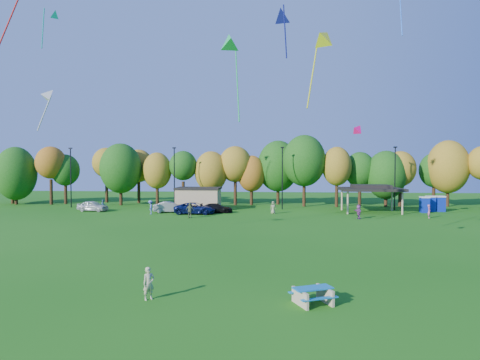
# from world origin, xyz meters

# --- Properties ---
(ground) EXTENTS (160.00, 160.00, 0.00)m
(ground) POSITION_xyz_m (0.00, 0.00, 0.00)
(ground) COLOR #19600F
(ground) RESTS_ON ground
(tree_line) EXTENTS (93.57, 10.55, 11.15)m
(tree_line) POSITION_xyz_m (-1.03, 45.51, 5.91)
(tree_line) COLOR black
(tree_line) RESTS_ON ground
(lamp_posts) EXTENTS (64.50, 0.25, 9.09)m
(lamp_posts) POSITION_xyz_m (2.00, 40.00, 4.90)
(lamp_posts) COLOR black
(lamp_posts) RESTS_ON ground
(utility_building) EXTENTS (6.30, 4.30, 3.25)m
(utility_building) POSITION_xyz_m (-10.00, 38.00, 1.64)
(utility_building) COLOR tan
(utility_building) RESTS_ON ground
(pavilion) EXTENTS (8.20, 6.20, 3.77)m
(pavilion) POSITION_xyz_m (14.00, 37.00, 3.23)
(pavilion) COLOR tan
(pavilion) RESTS_ON ground
(porta_potties) EXTENTS (3.75, 2.61, 2.18)m
(porta_potties) POSITION_xyz_m (22.50, 38.17, 1.10)
(porta_potties) COLOR #0C25A1
(porta_potties) RESTS_ON ground
(picnic_table) EXTENTS (2.28, 2.12, 0.79)m
(picnic_table) POSITION_xyz_m (2.76, -2.69, 0.46)
(picnic_table) COLOR tan
(picnic_table) RESTS_ON ground
(kite_flyer) EXTENTS (0.68, 0.66, 1.57)m
(kite_flyer) POSITION_xyz_m (-5.01, -2.69, 0.79)
(kite_flyer) COLOR #B5B088
(kite_flyer) RESTS_ON ground
(car_a) EXTENTS (4.57, 2.46, 1.48)m
(car_a) POSITION_xyz_m (-24.42, 35.05, 0.74)
(car_a) COLOR silver
(car_a) RESTS_ON ground
(car_b) EXTENTS (4.70, 2.39, 1.48)m
(car_b) POSITION_xyz_m (-13.27, 34.31, 0.74)
(car_b) COLOR gray
(car_b) RESTS_ON ground
(car_c) EXTENTS (5.45, 2.55, 1.51)m
(car_c) POSITION_xyz_m (-9.54, 32.88, 0.76)
(car_c) COLOR #0C174D
(car_c) RESTS_ON ground
(car_d) EXTENTS (4.49, 2.10, 1.27)m
(car_d) POSITION_xyz_m (-6.92, 34.57, 0.63)
(car_d) COLOR black
(car_d) RESTS_ON ground
(far_person_0) EXTENTS (0.92, 1.30, 1.84)m
(far_person_0) POSITION_xyz_m (-15.32, 32.16, 0.92)
(far_person_0) COLOR #566ABF
(far_person_0) RESTS_ON ground
(far_person_1) EXTENTS (0.87, 1.68, 1.74)m
(far_person_1) POSITION_xyz_m (10.94, 29.44, 0.87)
(far_person_1) COLOR #893A8B
(far_person_1) RESTS_ON ground
(far_person_2) EXTENTS (0.90, 0.70, 1.65)m
(far_person_2) POSITION_xyz_m (0.71, 34.07, 0.82)
(far_person_2) COLOR gray
(far_person_2) RESTS_ON ground
(far_person_3) EXTENTS (0.58, 0.70, 1.64)m
(far_person_3) POSITION_xyz_m (19.66, 30.99, 0.82)
(far_person_3) COLOR #CB6095
(far_person_3) RESTS_ON ground
(far_person_4) EXTENTS (1.14, 0.63, 1.85)m
(far_person_4) POSITION_xyz_m (-9.36, 28.64, 0.92)
(far_person_4) COLOR #606D43
(far_person_4) RESTS_ON ground
(far_person_5) EXTENTS (0.89, 0.96, 1.57)m
(far_person_5) POSITION_xyz_m (-23.31, 36.05, 0.78)
(far_person_5) COLOR teal
(far_person_5) RESTS_ON ground
(kite_2) EXTENTS (1.77, 2.94, 4.63)m
(kite_2) POSITION_xyz_m (1.49, 12.60, 18.62)
(kite_2) COLOR navy
(kite_3) EXTENTS (1.27, 1.28, 1.04)m
(kite_3) POSITION_xyz_m (6.84, 8.35, 9.02)
(kite_3) COLOR #FF0E72
(kite_4) EXTENTS (2.11, 2.27, 4.34)m
(kite_4) POSITION_xyz_m (-22.04, 20.83, 22.16)
(kite_4) COLOR #0BB1A6
(kite_6) EXTENTS (2.21, 3.31, 5.56)m
(kite_6) POSITION_xyz_m (4.23, 6.45, 14.86)
(kite_6) COLOR yellow
(kite_9) EXTENTS (2.10, 4.54, 7.55)m
(kite_9) POSITION_xyz_m (-2.68, 11.98, 16.42)
(kite_9) COLOR green
(kite_12) EXTENTS (2.00, 1.65, 3.40)m
(kite_12) POSITION_xyz_m (-16.11, 8.78, 11.77)
(kite_12) COLOR #B6B6B6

